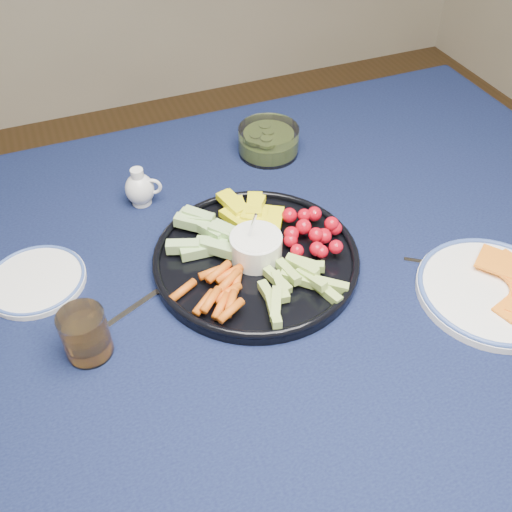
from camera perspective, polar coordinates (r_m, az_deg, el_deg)
name	(u,v)px	position (r m, az deg, el deg)	size (l,w,h in m)	color
dining_table	(234,303)	(1.08, -2.22, -4.76)	(1.67, 1.07, 0.75)	#4C2B19
crudite_platter	(254,255)	(1.01, -0.15, 0.06)	(0.37, 0.37, 0.12)	black
creamer_pitcher	(140,189)	(1.16, -11.51, 6.62)	(0.07, 0.06, 0.08)	white
pickle_bowl	(268,142)	(1.28, 1.26, 11.34)	(0.13, 0.13, 0.06)	silver
cheese_plate	(492,289)	(1.04, 22.57, -3.10)	(0.25, 0.25, 0.03)	white
juice_tumbler	(86,336)	(0.91, -16.63, -7.72)	(0.07, 0.07, 0.08)	silver
fork_left	(146,300)	(0.98, -10.96, -4.33)	(0.17, 0.09, 0.00)	silver
fork_right	(454,267)	(1.07, 19.23, -1.08)	(0.13, 0.10, 0.00)	silver
side_plate_extra	(36,280)	(1.06, -21.18, -2.27)	(0.17, 0.17, 0.01)	white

